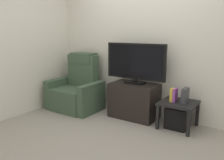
{
  "coord_description": "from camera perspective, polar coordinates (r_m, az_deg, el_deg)",
  "views": [
    {
      "loc": [
        1.85,
        -2.72,
        1.51
      ],
      "look_at": [
        -0.32,
        0.5,
        0.7
      ],
      "focal_mm": 38.16,
      "sensor_mm": 36.0,
      "label": 1
    }
  ],
  "objects": [
    {
      "name": "book_middle",
      "position": [
        3.82,
        14.89,
        -3.52
      ],
      "size": [
        0.04,
        0.14,
        0.21
      ],
      "primitive_type": "cube",
      "color": "purple",
      "rests_on": "side_table"
    },
    {
      "name": "subwoofer_box",
      "position": [
        3.93,
        15.47,
        -8.63
      ],
      "size": [
        0.33,
        0.33,
        0.33
      ],
      "primitive_type": "cube",
      "color": "black",
      "rests_on": "ground"
    },
    {
      "name": "book_leftmost",
      "position": [
        3.84,
        14.25,
        -3.48
      ],
      "size": [
        0.04,
        0.13,
        0.21
      ],
      "primitive_type": "cube",
      "color": "gold",
      "rests_on": "side_table"
    },
    {
      "name": "wall_side",
      "position": [
        4.62,
        -20.17,
        8.46
      ],
      "size": [
        0.06,
        4.48,
        2.6
      ],
      "primitive_type": "cube",
      "color": "beige",
      "rests_on": "ground"
    },
    {
      "name": "wall_back",
      "position": [
        4.28,
        8.36,
        8.84
      ],
      "size": [
        6.4,
        0.06,
        2.6
      ],
      "primitive_type": "cube",
      "color": "beige",
      "rests_on": "ground"
    },
    {
      "name": "television",
      "position": [
        4.08,
        5.62,
        4.2
      ],
      "size": [
        1.1,
        0.2,
        0.69
      ],
      "color": "black",
      "rests_on": "tv_stand"
    },
    {
      "name": "game_console",
      "position": [
        3.81,
        17.11,
        -3.58
      ],
      "size": [
        0.07,
        0.2,
        0.23
      ],
      "primitive_type": "cube",
      "color": "#333338",
      "rests_on": "side_table"
    },
    {
      "name": "tv_stand",
      "position": [
        4.21,
        5.31,
        -4.91
      ],
      "size": [
        0.81,
        0.49,
        0.61
      ],
      "color": "black",
      "rests_on": "ground"
    },
    {
      "name": "recliner_armchair",
      "position": [
        4.7,
        -8.42,
        -2.36
      ],
      "size": [
        0.98,
        0.78,
        1.08
      ],
      "rotation": [
        0.0,
        0.0,
        -0.21
      ],
      "color": "#384C38",
      "rests_on": "ground"
    },
    {
      "name": "ground_plane",
      "position": [
        3.62,
        -0.25,
        -12.86
      ],
      "size": [
        6.4,
        6.4,
        0.0
      ],
      "primitive_type": "plane",
      "color": "gray"
    },
    {
      "name": "side_table",
      "position": [
        3.87,
        15.63,
        -6.0
      ],
      "size": [
        0.54,
        0.54,
        0.42
      ],
      "color": "black",
      "rests_on": "ground"
    }
  ]
}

